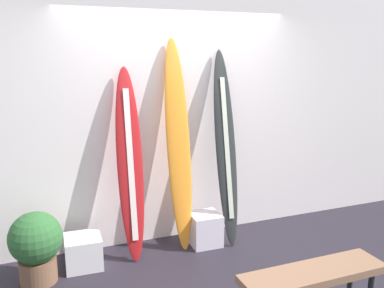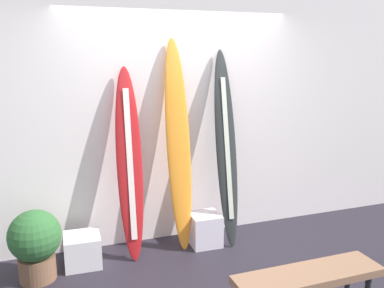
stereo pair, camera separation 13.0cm
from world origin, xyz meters
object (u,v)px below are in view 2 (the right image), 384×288
at_px(surfboard_charcoal, 226,150).
at_px(potted_plant, 35,242).
at_px(display_block_left, 205,229).
at_px(bench, 308,280).
at_px(surfboard_sunset, 178,146).
at_px(display_block_center, 83,250).
at_px(surfboard_crimson, 130,165).

distance_m(surfboard_charcoal, potted_plant, 2.11).
bearing_deg(display_block_left, bench, -82.61).
distance_m(surfboard_sunset, potted_plant, 1.66).
bearing_deg(bench, potted_plant, 143.33).
xyz_separation_m(surfboard_charcoal, display_block_left, (-0.26, -0.05, -0.86)).
xyz_separation_m(surfboard_charcoal, bench, (-0.06, -1.64, -0.63)).
relative_size(surfboard_sunset, display_block_center, 6.17).
bearing_deg(display_block_center, surfboard_charcoal, 2.31).
bearing_deg(display_block_center, surfboard_crimson, 8.72).
relative_size(surfboard_crimson, bench, 1.67).
relative_size(display_block_left, display_block_center, 0.97).
relative_size(surfboard_crimson, potted_plant, 2.88).
height_order(surfboard_crimson, display_block_left, surfboard_crimson).
height_order(surfboard_sunset, bench, surfboard_sunset).
height_order(surfboard_crimson, display_block_center, surfboard_crimson).
bearing_deg(potted_plant, surfboard_crimson, 13.03).
relative_size(surfboard_charcoal, potted_plant, 3.14).
xyz_separation_m(surfboard_crimson, surfboard_charcoal, (1.05, -0.02, 0.08)).
distance_m(surfboard_sunset, display_block_center, 1.42).
height_order(potted_plant, bench, potted_plant).
bearing_deg(surfboard_sunset, surfboard_crimson, -175.38).
xyz_separation_m(surfboard_sunset, potted_plant, (-1.46, -0.26, -0.74)).
bearing_deg(potted_plant, surfboard_charcoal, 5.77).
xyz_separation_m(display_block_left, potted_plant, (-1.73, -0.15, 0.20)).
height_order(surfboard_charcoal, display_block_center, surfboard_charcoal).
bearing_deg(bench, surfboard_crimson, 121.12).
bearing_deg(surfboard_charcoal, display_block_center, -177.69).
distance_m(surfboard_charcoal, display_block_center, 1.80).
xyz_separation_m(display_block_left, bench, (0.21, -1.59, 0.24)).
xyz_separation_m(surfboard_charcoal, potted_plant, (-1.99, -0.20, -0.67)).
bearing_deg(surfboard_crimson, display_block_left, -4.95).
height_order(surfboard_crimson, bench, surfboard_crimson).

